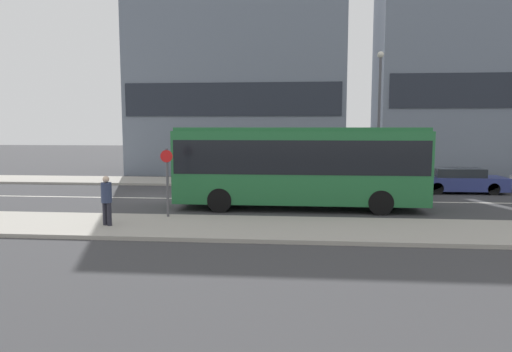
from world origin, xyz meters
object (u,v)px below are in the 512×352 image
(pedestrian_near_stop, at_px, (107,198))
(parked_car_0, at_px, (459,181))
(bus_stop_sign, at_px, (167,177))
(city_bus, at_px, (299,162))
(street_lamp, at_px, (379,105))

(pedestrian_near_stop, bearing_deg, parked_car_0, 59.46)
(bus_stop_sign, bearing_deg, city_bus, 31.24)
(pedestrian_near_stop, xyz_separation_m, street_lamp, (10.65, 11.53, 3.50))
(city_bus, xyz_separation_m, street_lamp, (4.38, 7.07, 2.64))
(city_bus, bearing_deg, bus_stop_sign, -148.88)
(city_bus, distance_m, pedestrian_near_stop, 7.74)
(city_bus, xyz_separation_m, parked_car_0, (8.20, 5.34, -1.31))
(parked_car_0, xyz_separation_m, pedestrian_near_stop, (-14.47, -9.80, 0.45))
(parked_car_0, height_order, street_lamp, street_lamp)
(pedestrian_near_stop, bearing_deg, street_lamp, 72.63)
(pedestrian_near_stop, relative_size, street_lamp, 0.22)
(bus_stop_sign, bearing_deg, parked_car_0, 32.41)
(city_bus, distance_m, parked_car_0, 9.87)
(city_bus, relative_size, street_lamp, 1.38)
(pedestrian_near_stop, distance_m, bus_stop_sign, 2.31)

